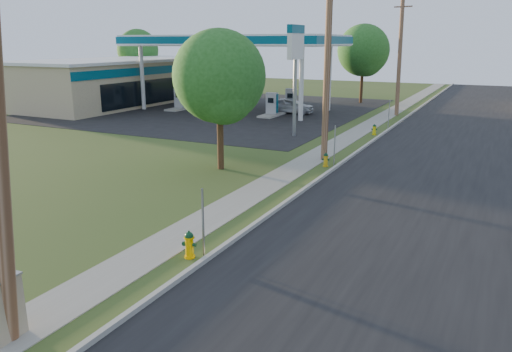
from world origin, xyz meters
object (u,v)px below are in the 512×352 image
Objects in this scene: fuel_pump_sw at (204,97)px; fuel_pump_se at (291,102)px; utility_cabinet at (0,308)px; car_silver at (290,106)px; tree_lot at (364,52)px; utility_pole_mid at (327,61)px; tree_back at (138,52)px; fuel_pump_nw at (180,102)px; utility_pole_far at (400,55)px; hydrant_far at (374,130)px; price_pylon at (296,49)px; hydrant_mid at (326,160)px; fuel_pump_ne at (272,107)px; tree_verge at (220,80)px; hydrant_near at (189,245)px.

fuel_pump_sw and fuel_pump_se have the same top height.
car_silver is at bearing 102.77° from utility_cabinet.
utility_pole_mid is at bearing -79.29° from tree_lot.
tree_back is 52.97m from utility_cabinet.
tree_back reaches higher than utility_cabinet.
fuel_pump_nw is 1.00× the size of fuel_pump_sw.
utility_pole_far is 18.39m from fuel_pump_sw.
car_silver reaches higher than hydrant_far.
price_pylon reaches higher than fuel_pump_se.
price_pylon reaches higher than utility_cabinet.
tree_lot reaches higher than hydrant_mid.
fuel_pump_se is (0.00, 4.00, 0.00)m from fuel_pump_ne.
tree_back is 41.63m from hydrant_mid.
price_pylon is at bearing -162.36° from car_silver.
hydrant_far is at bearing 87.32° from utility_cabinet.
tree_verge is at bearing -87.91° from tree_lot.
utility_pole_far is 13.11m from price_pylon.
utility_pole_mid is 1.43× the size of price_pylon.
fuel_pump_nw is 0.49× the size of tree_verge.
price_pylon is at bearing -34.44° from tree_back.
car_silver is at bearing 113.93° from price_pylon.
tree_verge reaches higher than fuel_pump_se.
car_silver is at bearing 117.93° from hydrant_mid.
fuel_pump_nw is at bearing -90.00° from fuel_pump_sw.
utility_cabinet is 33.98m from car_silver.
tree_verge is at bearing 115.09° from hydrant_near.
fuel_pump_sw is 0.44× the size of tree_back.
car_silver is (-4.26, 9.60, -4.77)m from price_pylon.
fuel_pump_se is at bearing 137.37° from hydrant_far.
utility_pole_far reaches higher than tree_verge.
fuel_pump_se is 4.47× the size of hydrant_far.
tree_back reaches higher than fuel_pump_nw.
car_silver is at bearing -68.72° from fuel_pump_se.
tree_lot is at bearing 100.71° from utility_pole_mid.
utility_pole_far reaches higher than hydrant_near.
fuel_pump_nw is 1.00× the size of fuel_pump_ne.
fuel_pump_nw is (-17.90, 13.00, -4.23)m from utility_pole_mid.
tree_verge is 14.81m from utility_cabinet.
fuel_pump_sw is 9.92m from car_silver.
hydrant_mid is (32.31, -25.89, -4.39)m from tree_back.
fuel_pump_se is (-8.90, -1.00, -4.08)m from utility_pole_far.
hydrant_far is 26.35m from utility_cabinet.
hydrant_near is at bearing -82.09° from tree_lot.
utility_pole_mid reaches higher than hydrant_mid.
utility_cabinet is (-1.23, -26.32, 0.33)m from hydrant_far.
tree_lot reaches higher than fuel_pump_se.
tree_back is 9.14× the size of hydrant_near.
tree_verge is at bearing -147.42° from hydrant_mid.
hydrant_far is (4.29, 12.25, -3.81)m from tree_verge.
fuel_pump_se is at bearing 0.00° from fuel_pump_sw.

